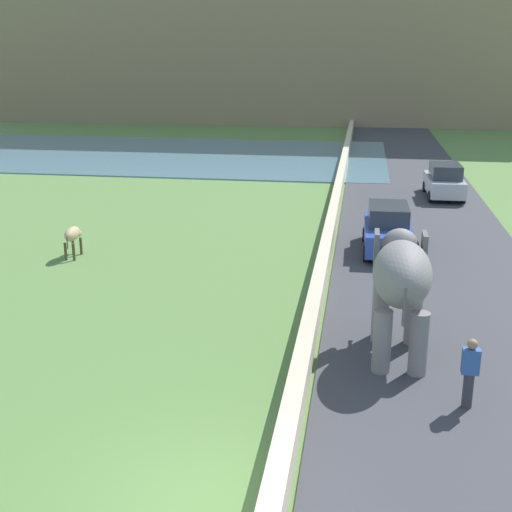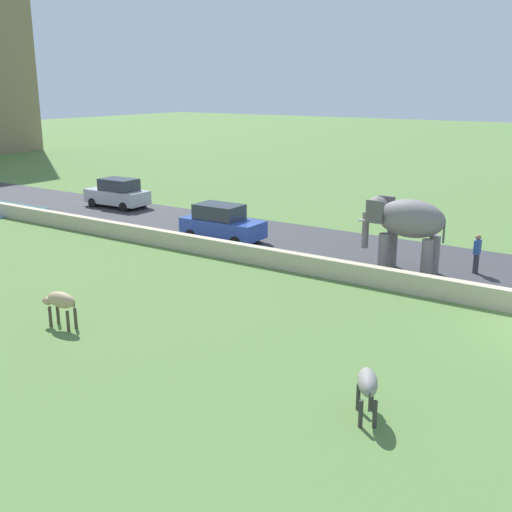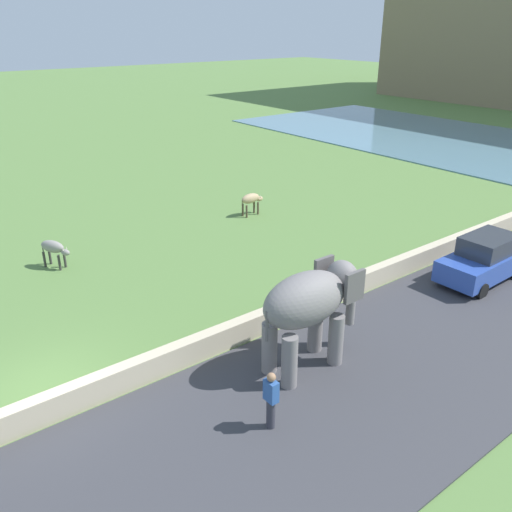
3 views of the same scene
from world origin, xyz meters
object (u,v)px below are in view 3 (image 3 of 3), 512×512
object	(u,v)px
cow_tan	(251,199)
cow_grey	(54,248)
person_beside_elephant	(271,400)
car_blue	(484,259)
elephant	(311,303)

from	to	relation	value
cow_tan	cow_grey	bearing A→B (deg)	-88.53
person_beside_elephant	car_blue	bearing A→B (deg)	96.76
cow_grey	car_blue	bearing A→B (deg)	48.22
elephant	cow_grey	size ratio (longest dim) A/B	2.52
car_blue	cow_tan	xyz separation A→B (m)	(-11.45, -2.40, -0.06)
person_beside_elephant	cow_grey	bearing A→B (deg)	-175.57
car_blue	cow_tan	distance (m)	11.70
elephant	cow_tan	distance (m)	13.29
cow_tan	car_blue	bearing A→B (deg)	11.84
elephant	cow_grey	bearing A→B (deg)	-162.74
elephant	person_beside_elephant	size ratio (longest dim) A/B	2.13
cow_tan	cow_grey	world-z (taller)	same
person_beside_elephant	cow_grey	world-z (taller)	person_beside_elephant
person_beside_elephant	cow_tan	bearing A→B (deg)	144.49
person_beside_elephant	cow_tan	distance (m)	15.75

